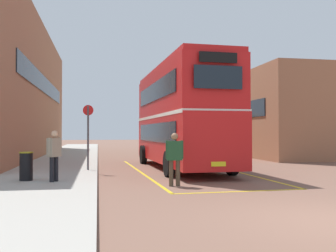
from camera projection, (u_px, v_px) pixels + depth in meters
ground_plane at (179, 163)px, 21.52m from camera, size 135.60×135.60×0.00m
sidewalk_left at (63, 160)px, 22.70m from camera, size 4.00×57.60×0.14m
depot_building_right at (278, 116)px, 29.05m from camera, size 7.12×14.19×5.92m
double_decker_bus at (181, 115)px, 18.04m from camera, size 3.13×10.38×4.75m
single_deck_bus at (190, 133)px, 32.82m from camera, size 2.76×8.22×3.02m
pedestrian_boarding at (175, 155)px, 12.11m from camera, size 0.57×0.25×1.69m
pedestrian_waiting_near at (54, 152)px, 12.17m from camera, size 0.44×0.51×1.63m
litter_bin at (26, 166)px, 12.44m from camera, size 0.44×0.44×0.94m
bus_stop_sign at (88, 131)px, 16.01m from camera, size 0.44×0.11×2.72m
bay_marking_yellow at (191, 173)px, 16.11m from camera, size 4.68×12.45×0.01m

